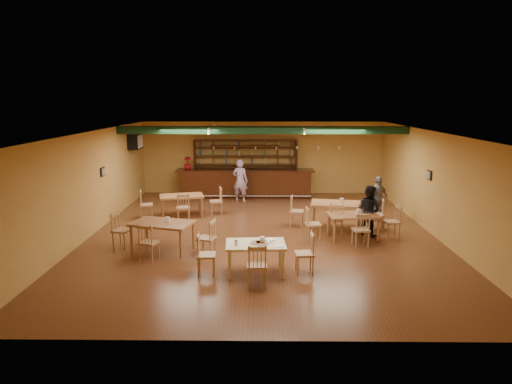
{
  "coord_description": "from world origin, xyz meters",
  "views": [
    {
      "loc": [
        -0.03,
        -12.79,
        3.92
      ],
      "look_at": [
        -0.19,
        0.6,
        1.15
      ],
      "focal_mm": 31.64,
      "sensor_mm": 36.0,
      "label": 1
    }
  ],
  "objects_px": {
    "bar_counter": "(245,183)",
    "patron_bar": "(240,181)",
    "dining_table_a": "(182,206)",
    "dining_table_c": "(163,237)",
    "dining_table_b": "(336,215)",
    "patron_right_a": "(369,210)",
    "dining_table_d": "(353,226)",
    "near_table": "(256,258)"
  },
  "relations": [
    {
      "from": "dining_table_b",
      "to": "dining_table_c",
      "type": "height_order",
      "value": "dining_table_c"
    },
    {
      "from": "dining_table_c",
      "to": "bar_counter",
      "type": "bearing_deg",
      "value": 89.47
    },
    {
      "from": "patron_right_a",
      "to": "dining_table_d",
      "type": "bearing_deg",
      "value": 79.36
    },
    {
      "from": "bar_counter",
      "to": "near_table",
      "type": "relative_size",
      "value": 4.13
    },
    {
      "from": "patron_bar",
      "to": "patron_right_a",
      "type": "height_order",
      "value": "patron_bar"
    },
    {
      "from": "patron_right_a",
      "to": "dining_table_a",
      "type": "bearing_deg",
      "value": 25.61
    },
    {
      "from": "dining_table_c",
      "to": "patron_right_a",
      "type": "xyz_separation_m",
      "value": [
        5.7,
        1.5,
        0.35
      ]
    },
    {
      "from": "dining_table_c",
      "to": "near_table",
      "type": "bearing_deg",
      "value": -16.48
    },
    {
      "from": "bar_counter",
      "to": "patron_bar",
      "type": "relative_size",
      "value": 3.36
    },
    {
      "from": "bar_counter",
      "to": "near_table",
      "type": "bearing_deg",
      "value": -86.32
    },
    {
      "from": "near_table",
      "to": "dining_table_b",
      "type": "bearing_deg",
      "value": 54.24
    },
    {
      "from": "bar_counter",
      "to": "dining_table_d",
      "type": "relative_size",
      "value": 3.91
    },
    {
      "from": "dining_table_a",
      "to": "dining_table_b",
      "type": "distance_m",
      "value": 5.2
    },
    {
      "from": "near_table",
      "to": "patron_bar",
      "type": "relative_size",
      "value": 0.81
    },
    {
      "from": "bar_counter",
      "to": "dining_table_b",
      "type": "bearing_deg",
      "value": -55.66
    },
    {
      "from": "dining_table_a",
      "to": "bar_counter",
      "type": "bearing_deg",
      "value": 42.39
    },
    {
      "from": "near_table",
      "to": "patron_right_a",
      "type": "height_order",
      "value": "patron_right_a"
    },
    {
      "from": "patron_right_a",
      "to": "dining_table_b",
      "type": "bearing_deg",
      "value": 0.46
    },
    {
      "from": "dining_table_c",
      "to": "patron_right_a",
      "type": "height_order",
      "value": "patron_right_a"
    },
    {
      "from": "patron_bar",
      "to": "patron_right_a",
      "type": "relative_size",
      "value": 1.11
    },
    {
      "from": "dining_table_c",
      "to": "patron_right_a",
      "type": "bearing_deg",
      "value": 30.27
    },
    {
      "from": "dining_table_d",
      "to": "near_table",
      "type": "bearing_deg",
      "value": -142.17
    },
    {
      "from": "dining_table_d",
      "to": "near_table",
      "type": "xyz_separation_m",
      "value": [
        -2.74,
        -2.69,
        0.01
      ]
    },
    {
      "from": "dining_table_c",
      "to": "dining_table_b",
      "type": "bearing_deg",
      "value": 40.66
    },
    {
      "from": "near_table",
      "to": "patron_bar",
      "type": "xyz_separation_m",
      "value": [
        -0.69,
        7.37,
        0.47
      ]
    },
    {
      "from": "dining_table_a",
      "to": "patron_bar",
      "type": "bearing_deg",
      "value": 36.04
    },
    {
      "from": "bar_counter",
      "to": "dining_table_d",
      "type": "xyz_separation_m",
      "value": [
        3.27,
        -5.51,
        -0.21
      ]
    },
    {
      "from": "dining_table_b",
      "to": "dining_table_c",
      "type": "xyz_separation_m",
      "value": [
        -4.9,
        -2.3,
        0.0
      ]
    },
    {
      "from": "bar_counter",
      "to": "patron_right_a",
      "type": "distance_m",
      "value": 6.4
    },
    {
      "from": "bar_counter",
      "to": "dining_table_c",
      "type": "relative_size",
      "value": 3.56
    },
    {
      "from": "bar_counter",
      "to": "dining_table_a",
      "type": "bearing_deg",
      "value": -123.86
    },
    {
      "from": "dining_table_a",
      "to": "dining_table_c",
      "type": "height_order",
      "value": "dining_table_c"
    },
    {
      "from": "bar_counter",
      "to": "patron_bar",
      "type": "height_order",
      "value": "patron_bar"
    },
    {
      "from": "patron_bar",
      "to": "dining_table_a",
      "type": "bearing_deg",
      "value": 67.74
    },
    {
      "from": "dining_table_b",
      "to": "dining_table_d",
      "type": "distance_m",
      "value": 1.18
    },
    {
      "from": "bar_counter",
      "to": "patron_bar",
      "type": "bearing_deg",
      "value": -101.22
    },
    {
      "from": "near_table",
      "to": "patron_right_a",
      "type": "bearing_deg",
      "value": 39.86
    },
    {
      "from": "dining_table_d",
      "to": "patron_right_a",
      "type": "distance_m",
      "value": 0.73
    },
    {
      "from": "bar_counter",
      "to": "dining_table_a",
      "type": "xyz_separation_m",
      "value": [
        -2.05,
        -3.06,
        -0.2
      ]
    },
    {
      "from": "bar_counter",
      "to": "dining_table_a",
      "type": "height_order",
      "value": "bar_counter"
    },
    {
      "from": "dining_table_d",
      "to": "dining_table_b",
      "type": "bearing_deg",
      "value": 97.6
    },
    {
      "from": "dining_table_b",
      "to": "dining_table_c",
      "type": "distance_m",
      "value": 5.42
    }
  ]
}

